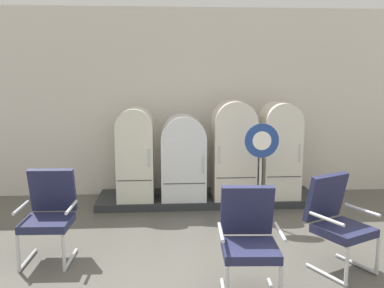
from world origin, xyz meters
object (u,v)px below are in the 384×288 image
armchair_left (49,211)px  armchair_center (249,235)px  refrigerator_0 (135,151)px  sign_stand (261,173)px  refrigerator_3 (279,147)px  refrigerator_2 (234,147)px  refrigerator_1 (183,155)px  armchair_right (337,218)px

armchair_left → armchair_center: size_ratio=1.00×
refrigerator_0 → sign_stand: (1.85, -0.96, -0.17)m
refrigerator_3 → refrigerator_2: bearing=-179.1°
refrigerator_0 → refrigerator_1: size_ratio=1.09×
refrigerator_1 → refrigerator_2: 0.84m
refrigerator_3 → armchair_right: refrigerator_3 is taller
refrigerator_0 → armchair_right: bearing=-45.8°
sign_stand → refrigerator_3: bearing=60.7°
refrigerator_2 → sign_stand: bearing=-75.0°
refrigerator_2 → armchair_center: refrigerator_2 is taller
refrigerator_0 → refrigerator_3: refrigerator_3 is taller
refrigerator_2 → refrigerator_1: bearing=179.2°
refrigerator_1 → armchair_right: 2.90m
refrigerator_2 → refrigerator_3: 0.77m
refrigerator_1 → refrigerator_3: bearing=-0.0°
refrigerator_2 → armchair_center: bearing=-96.2°
refrigerator_2 → armchair_left: size_ratio=1.53×
refrigerator_0 → armchair_right: size_ratio=1.43×
refrigerator_1 → armchair_left: size_ratio=1.31×
refrigerator_0 → armchair_center: bearing=-65.6°
refrigerator_3 → armchair_left: (-3.25, -1.94, -0.38)m
sign_stand → refrigerator_1: bearing=139.0°
refrigerator_1 → refrigerator_3: size_ratio=0.87×
refrigerator_0 → armchair_center: 3.16m
refrigerator_1 → armchair_left: (-1.65, -1.95, -0.26)m
refrigerator_0 → refrigerator_2: 1.60m
armchair_left → armchair_center: bearing=-22.4°
armchair_left → armchair_center: (2.17, -0.89, 0.00)m
armchair_left → armchair_right: 3.27m
refrigerator_2 → armchair_right: size_ratio=1.53×
armchair_right → refrigerator_1: bearing=123.4°
refrigerator_3 → armchair_left: refrigerator_3 is taller
armchair_right → sign_stand: size_ratio=0.72×
refrigerator_1 → sign_stand: refrigerator_1 is taller
refrigerator_0 → armchair_right: (2.37, -2.43, -0.34)m
refrigerator_2 → sign_stand: 0.98m
refrigerator_1 → sign_stand: (1.07, -0.93, -0.09)m
refrigerator_1 → refrigerator_0: bearing=178.3°
armchair_center → sign_stand: 1.99m
refrigerator_3 → armchair_center: bearing=-110.7°
refrigerator_3 → armchair_center: refrigerator_3 is taller
refrigerator_2 → sign_stand: size_ratio=1.10×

